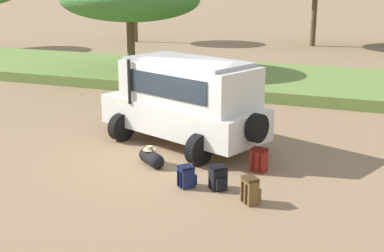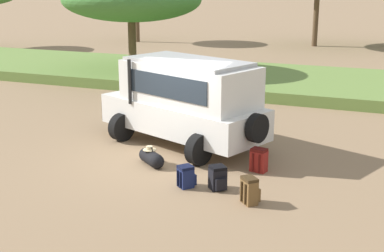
# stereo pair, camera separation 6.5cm
# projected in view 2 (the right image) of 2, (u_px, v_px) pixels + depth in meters

# --- Properties ---
(ground_plane) EXTENTS (320.00, 320.00, 0.00)m
(ground_plane) POSITION_uv_depth(u_px,v_px,m) (171.00, 158.00, 14.06)
(ground_plane) COLOR #8C7051
(grass_bank) EXTENTS (120.00, 7.00, 0.44)m
(grass_bank) POSITION_uv_depth(u_px,v_px,m) (268.00, 80.00, 23.44)
(grass_bank) COLOR olive
(grass_bank) RESTS_ON ground_plane
(safari_vehicle) EXTENTS (5.41, 3.76, 2.44)m
(safari_vehicle) POSITION_uv_depth(u_px,v_px,m) (185.00, 100.00, 14.84)
(safari_vehicle) COLOR silver
(safari_vehicle) RESTS_ON ground_plane
(backpack_beside_front_wheel) EXTENTS (0.45, 0.46, 0.51)m
(backpack_beside_front_wheel) POSITION_uv_depth(u_px,v_px,m) (186.00, 177.00, 12.06)
(backpack_beside_front_wheel) COLOR navy
(backpack_beside_front_wheel) RESTS_ON ground_plane
(backpack_cluster_center) EXTENTS (0.48, 0.49, 0.54)m
(backpack_cluster_center) POSITION_uv_depth(u_px,v_px,m) (218.00, 178.00, 11.93)
(backpack_cluster_center) COLOR black
(backpack_cluster_center) RESTS_ON ground_plane
(backpack_near_rear_wheel) EXTENTS (0.46, 0.46, 0.58)m
(backpack_near_rear_wheel) POSITION_uv_depth(u_px,v_px,m) (250.00, 191.00, 11.18)
(backpack_near_rear_wheel) COLOR brown
(backpack_near_rear_wheel) RESTS_ON ground_plane
(backpack_outermost) EXTENTS (0.43, 0.42, 0.59)m
(backpack_outermost) POSITION_uv_depth(u_px,v_px,m) (259.00, 160.00, 13.02)
(backpack_outermost) COLOR maroon
(backpack_outermost) RESTS_ON ground_plane
(duffel_bag_low_black_case) EXTENTS (0.87, 0.75, 0.47)m
(duffel_bag_low_black_case) POSITION_uv_depth(u_px,v_px,m) (151.00, 158.00, 13.51)
(duffel_bag_low_black_case) COLOR black
(duffel_bag_low_black_case) RESTS_ON ground_plane
(acacia_tree_centre_back) EXTENTS (6.51, 5.63, 4.61)m
(acacia_tree_centre_back) POSITION_uv_depth(u_px,v_px,m) (131.00, 0.00, 24.13)
(acacia_tree_centre_back) COLOR brown
(acacia_tree_centre_back) RESTS_ON ground_plane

